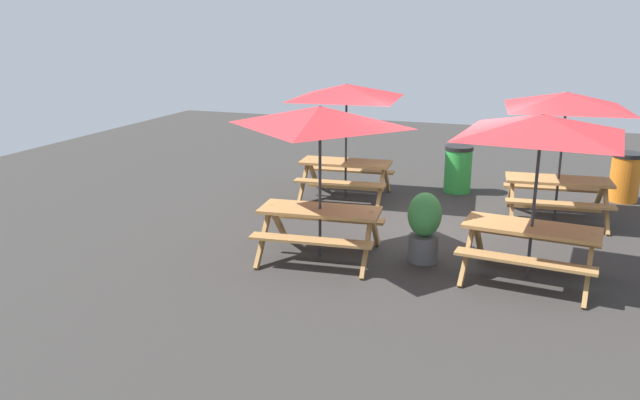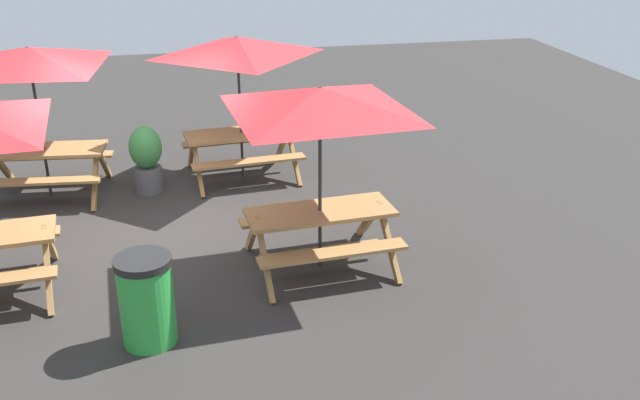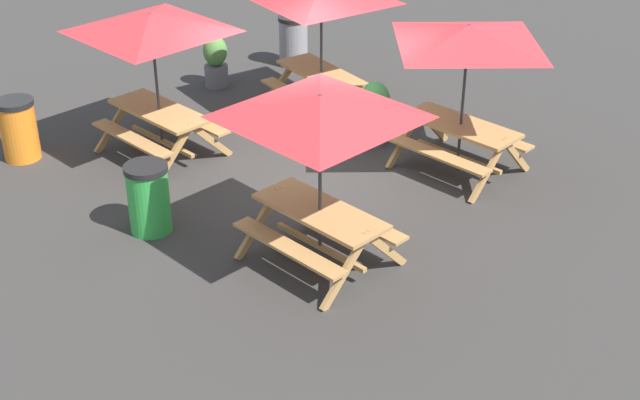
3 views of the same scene
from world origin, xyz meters
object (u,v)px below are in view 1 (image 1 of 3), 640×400
(trash_bin_green, at_px, (458,169))
(picnic_table_3, at_px, (566,110))
(picnic_table_1, at_px, (541,138))
(trash_bin_orange, at_px, (625,177))
(picnic_table_0, at_px, (320,128))
(picnic_table_2, at_px, (346,100))
(potted_plant_1, at_px, (424,225))

(trash_bin_green, bearing_deg, picnic_table_3, -35.25)
(picnic_table_1, height_order, trash_bin_orange, picnic_table_1)
(picnic_table_0, xyz_separation_m, picnic_table_2, (-0.61, 3.29, 0.00))
(trash_bin_orange, relative_size, potted_plant_1, 0.93)
(picnic_table_1, xyz_separation_m, trash_bin_green, (-1.55, 4.34, -1.49))
(picnic_table_2, bearing_deg, picnic_table_1, -45.09)
(picnic_table_1, bearing_deg, trash_bin_green, 115.58)
(picnic_table_0, height_order, potted_plant_1, picnic_table_0)
(picnic_table_3, xyz_separation_m, trash_bin_green, (-1.93, 1.36, -1.49))
(trash_bin_green, xyz_separation_m, potted_plant_1, (0.04, -4.18, 0.07))
(picnic_table_3, bearing_deg, picnic_table_2, 173.11)
(trash_bin_green, relative_size, potted_plant_1, 0.93)
(potted_plant_1, bearing_deg, picnic_table_2, 125.76)
(trash_bin_orange, bearing_deg, potted_plant_1, -124.79)
(picnic_table_0, distance_m, trash_bin_green, 4.99)
(picnic_table_2, bearing_deg, picnic_table_3, -6.29)
(trash_bin_orange, distance_m, potted_plant_1, 5.58)
(picnic_table_0, distance_m, picnic_table_1, 3.02)
(picnic_table_0, xyz_separation_m, trash_bin_green, (1.47, 4.53, -1.49))
(trash_bin_orange, bearing_deg, picnic_table_0, -133.63)
(picnic_table_1, distance_m, trash_bin_green, 4.85)
(picnic_table_1, bearing_deg, picnic_table_3, 88.65)
(picnic_table_2, distance_m, trash_bin_orange, 5.75)
(trash_bin_green, height_order, potted_plant_1, potted_plant_1)
(picnic_table_2, xyz_separation_m, potted_plant_1, (2.12, -2.94, -1.43))
(picnic_table_0, xyz_separation_m, trash_bin_orange, (4.70, 4.93, -1.49))
(picnic_table_1, relative_size, trash_bin_orange, 2.87)
(picnic_table_0, height_order, picnic_table_2, same)
(picnic_table_0, distance_m, potted_plant_1, 2.11)
(picnic_table_1, height_order, picnic_table_2, same)
(picnic_table_3, height_order, trash_bin_orange, picnic_table_3)
(picnic_table_2, relative_size, trash_bin_green, 2.88)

